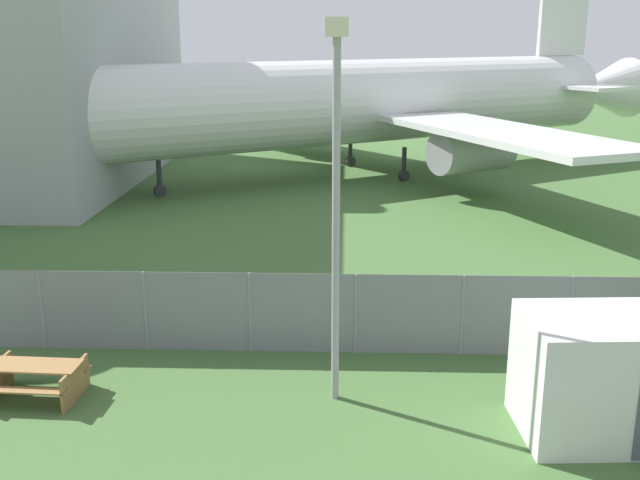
# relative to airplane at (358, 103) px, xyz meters

# --- Properties ---
(perimeter_fence) EXTENTS (56.07, 0.07, 2.00)m
(perimeter_fence) POSITION_rel_airplane_xyz_m (-0.35, -23.67, -2.91)
(perimeter_fence) COLOR gray
(perimeter_fence) RESTS_ON ground
(airplane) EXTENTS (38.53, 31.17, 12.75)m
(airplane) POSITION_rel_airplane_xyz_m (0.00, 0.00, 0.00)
(airplane) COLOR white
(airplane) RESTS_ON ground
(portable_cabin) EXTENTS (3.41, 2.43, 2.36)m
(portable_cabin) POSITION_rel_airplane_xyz_m (4.44, -27.25, -2.74)
(portable_cabin) COLOR silver
(portable_cabin) RESTS_ON ground
(picnic_bench_near_cabin) EXTENTS (2.00, 1.49, 0.76)m
(picnic_bench_near_cabin) POSITION_rel_airplane_xyz_m (-7.16, -26.25, -3.43)
(picnic_bench_near_cabin) COLOR olive
(picnic_bench_near_cabin) RESTS_ON ground
(light_mast) EXTENTS (0.44, 0.44, 7.79)m
(light_mast) POSITION_rel_airplane_xyz_m (-0.81, -26.02, 0.84)
(light_mast) COLOR #99999E
(light_mast) RESTS_ON ground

